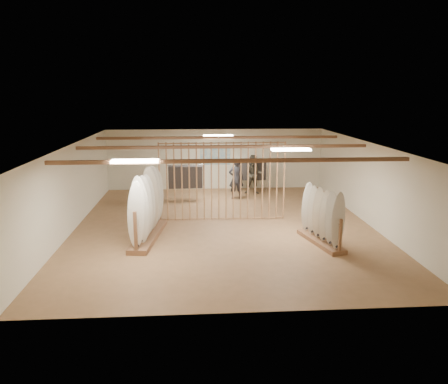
{
  "coord_description": "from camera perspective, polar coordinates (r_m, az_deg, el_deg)",
  "views": [
    {
      "loc": [
        -0.98,
        -14.22,
        4.47
      ],
      "look_at": [
        0.0,
        0.0,
        1.2
      ],
      "focal_mm": 35.0,
      "sensor_mm": 36.0,
      "label": 1
    }
  ],
  "objects": [
    {
      "name": "clothing_rack_b",
      "position": [
        20.01,
        3.62,
        2.82
      ],
      "size": [
        1.39,
        0.4,
        1.49
      ],
      "rotation": [
        0.0,
        0.0,
        -0.04
      ],
      "color": "silver",
      "rests_on": "floor"
    },
    {
      "name": "rack_right",
      "position": [
        13.43,
        12.59,
        -4.13
      ],
      "size": [
        0.98,
        2.24,
        1.76
      ],
      "rotation": [
        0.0,
        0.0,
        0.24
      ],
      "color": "brown",
      "rests_on": "floor"
    },
    {
      "name": "poster",
      "position": [
        20.42,
        -1.15,
        4.84
      ],
      "size": [
        1.4,
        0.03,
        0.9
      ],
      "primitive_type": "cube",
      "color": "#3682BE",
      "rests_on": "ground"
    },
    {
      "name": "light_panels",
      "position": [
        14.35,
        0.0,
        6.0
      ],
      "size": [
        1.2,
        0.35,
        0.06
      ],
      "primitive_type": "cube",
      "color": "white",
      "rests_on": "ground"
    },
    {
      "name": "wall_front",
      "position": [
        8.82,
        2.7,
        -7.44
      ],
      "size": [
        12.0,
        0.0,
        12.0
      ],
      "primitive_type": "plane",
      "rotation": [
        -1.57,
        0.0,
        0.0
      ],
      "color": "white",
      "rests_on": "ground"
    },
    {
      "name": "clothing_rack_a",
      "position": [
        18.11,
        -5.08,
        1.97
      ],
      "size": [
        1.5,
        0.43,
        1.61
      ],
      "rotation": [
        0.0,
        0.0,
        0.04
      ],
      "color": "silver",
      "rests_on": "floor"
    },
    {
      "name": "shopper_b",
      "position": [
        19.53,
        3.95,
        2.63
      ],
      "size": [
        1.02,
        0.83,
        1.98
      ],
      "primitive_type": "imported",
      "rotation": [
        0.0,
        0.0,
        -0.09
      ],
      "color": "#3D392F",
      "rests_on": "floor"
    },
    {
      "name": "floor",
      "position": [
        14.93,
        0.0,
        -4.49
      ],
      "size": [
        12.0,
        12.0,
        0.0
      ],
      "primitive_type": "plane",
      "color": "#9C724B",
      "rests_on": "ground"
    },
    {
      "name": "ceiling",
      "position": [
        14.35,
        0.0,
        6.24
      ],
      "size": [
        12.0,
        12.0,
        0.0
      ],
      "primitive_type": "plane",
      "rotation": [
        3.14,
        0.0,
        0.0
      ],
      "color": "gray",
      "rests_on": "ground"
    },
    {
      "name": "ceiling_slats",
      "position": [
        14.36,
        0.0,
        5.92
      ],
      "size": [
        9.5,
        6.12,
        0.1
      ],
      "primitive_type": "cube",
      "color": "brown",
      "rests_on": "ground"
    },
    {
      "name": "bamboo_partition",
      "position": [
        15.36,
        -0.2,
        1.39
      ],
      "size": [
        4.45,
        0.05,
        2.78
      ],
      "color": "tan",
      "rests_on": "ground"
    },
    {
      "name": "wall_left",
      "position": [
        15.09,
        -19.3,
        0.45
      ],
      "size": [
        0.0,
        12.0,
        12.0
      ],
      "primitive_type": "plane",
      "rotation": [
        1.57,
        0.0,
        1.57
      ],
      "color": "white",
      "rests_on": "ground"
    },
    {
      "name": "wall_back",
      "position": [
        20.47,
        -1.15,
        4.29
      ],
      "size": [
        12.0,
        0.0,
        12.0
      ],
      "primitive_type": "plane",
      "rotation": [
        1.57,
        0.0,
        0.0
      ],
      "color": "white",
      "rests_on": "ground"
    },
    {
      "name": "wall_right",
      "position": [
        15.72,
        18.5,
        0.99
      ],
      "size": [
        0.0,
        12.0,
        12.0
      ],
      "primitive_type": "plane",
      "rotation": [
        1.57,
        0.0,
        -1.57
      ],
      "color": "white",
      "rests_on": "ground"
    },
    {
      "name": "shopper_a",
      "position": [
        18.57,
        1.6,
        2.1
      ],
      "size": [
        0.75,
        0.53,
        1.97
      ],
      "primitive_type": "imported",
      "rotation": [
        0.0,
        0.0,
        3.21
      ],
      "color": "#26262D",
      "rests_on": "floor"
    },
    {
      "name": "rack_left",
      "position": [
        13.72,
        -9.96,
        -3.1
      ],
      "size": [
        0.96,
        3.08,
        2.12
      ],
      "rotation": [
        0.0,
        0.0,
        -0.13
      ],
      "color": "brown",
      "rests_on": "floor"
    }
  ]
}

